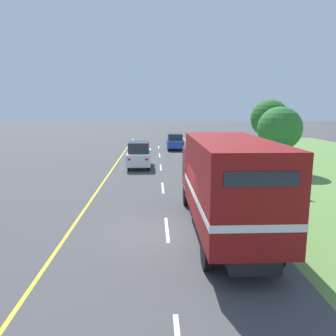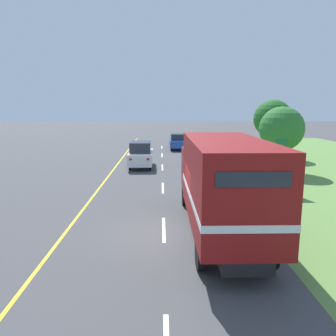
# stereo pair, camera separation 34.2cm
# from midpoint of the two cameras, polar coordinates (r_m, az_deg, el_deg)

# --- Properties ---
(ground_plane) EXTENTS (200.00, 200.00, 0.00)m
(ground_plane) POSITION_cam_midpoint_polar(r_m,az_deg,el_deg) (12.51, -0.93, -11.20)
(ground_plane) COLOR #444447
(edge_line_yellow) EXTENTS (0.12, 54.53, 0.01)m
(edge_line_yellow) POSITION_cam_midpoint_polar(r_m,az_deg,el_deg) (23.00, -10.83, -1.27)
(edge_line_yellow) COLOR yellow
(edge_line_yellow) RESTS_ON ground
(centre_dash_near) EXTENTS (0.12, 2.60, 0.01)m
(centre_dash_near) POSITION_cam_midpoint_polar(r_m,az_deg,el_deg) (12.85, -0.97, -10.58)
(centre_dash_near) COLOR white
(centre_dash_near) RESTS_ON ground
(centre_dash_mid_a) EXTENTS (0.12, 2.60, 0.01)m
(centre_dash_mid_a) POSITION_cam_midpoint_polar(r_m,az_deg,el_deg) (19.15, -1.43, -3.45)
(centre_dash_mid_a) COLOR white
(centre_dash_mid_a) RESTS_ON ground
(centre_dash_mid_b) EXTENTS (0.12, 2.60, 0.01)m
(centre_dash_mid_b) POSITION_cam_midpoint_polar(r_m,az_deg,el_deg) (25.61, -1.65, 0.12)
(centre_dash_mid_b) COLOR white
(centre_dash_mid_b) RESTS_ON ground
(centre_dash_far) EXTENTS (0.12, 2.60, 0.01)m
(centre_dash_far) POSITION_cam_midpoint_polar(r_m,az_deg,el_deg) (32.12, -1.79, 2.24)
(centre_dash_far) COLOR white
(centre_dash_far) RESTS_ON ground
(centre_dash_farthest) EXTENTS (0.12, 2.60, 0.01)m
(centre_dash_farthest) POSITION_cam_midpoint_polar(r_m,az_deg,el_deg) (38.66, -1.88, 3.65)
(centre_dash_farthest) COLOR white
(centre_dash_farthest) RESTS_ON ground
(horse_trailer_truck) EXTENTS (2.42, 8.52, 3.59)m
(horse_trailer_truck) POSITION_cam_midpoint_polar(r_m,az_deg,el_deg) (11.85, 9.07, -2.40)
(horse_trailer_truck) COLOR black
(horse_trailer_truck) RESTS_ON ground
(lead_car_white) EXTENTS (1.80, 4.02, 2.02)m
(lead_car_white) POSITION_cam_midpoint_polar(r_m,az_deg,el_deg) (25.52, -5.42, 2.32)
(lead_car_white) COLOR black
(lead_car_white) RESTS_ON ground
(lead_car_blue_ahead) EXTENTS (1.80, 4.38, 1.77)m
(lead_car_blue_ahead) POSITION_cam_midpoint_polar(r_m,az_deg,el_deg) (36.64, 0.91, 4.70)
(lead_car_blue_ahead) COLOR black
(lead_car_blue_ahead) RESTS_ON ground
(highway_sign) EXTENTS (2.27, 0.09, 2.97)m
(highway_sign) POSITION_cam_midpoint_polar(r_m,az_deg,el_deg) (18.80, 16.35, 1.89)
(highway_sign) COLOR #9E9EA3
(highway_sign) RESTS_ON ground
(roadside_tree_near) EXTENTS (3.15, 3.15, 4.70)m
(roadside_tree_near) POSITION_cam_midpoint_polar(r_m,az_deg,el_deg) (24.88, 18.50, 6.50)
(roadside_tree_near) COLOR #4C3823
(roadside_tree_near) RESTS_ON ground
(roadside_tree_mid) EXTENTS (3.47, 3.47, 5.34)m
(roadside_tree_mid) POSITION_cam_midpoint_polar(r_m,az_deg,el_deg) (31.89, 17.00, 8.22)
(roadside_tree_mid) COLOR brown
(roadside_tree_mid) RESTS_ON ground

